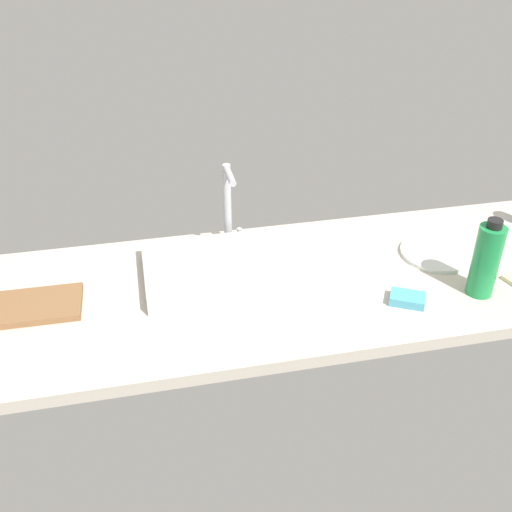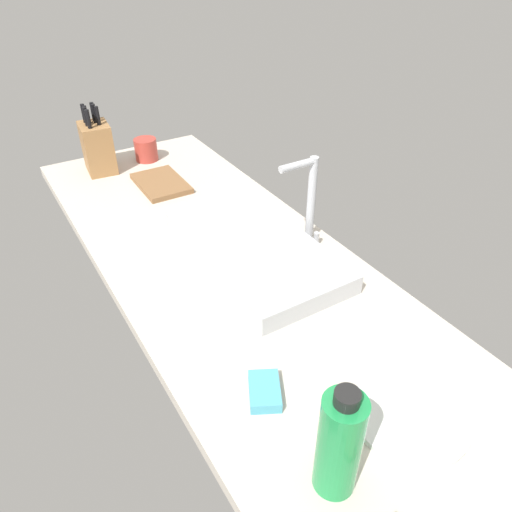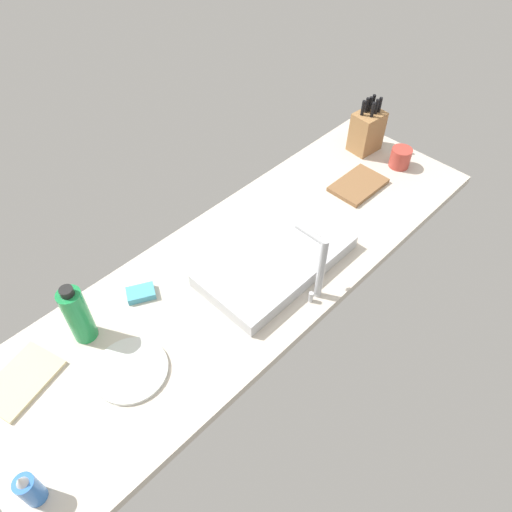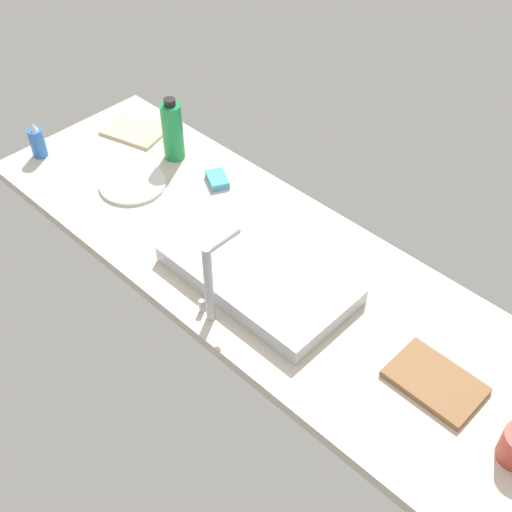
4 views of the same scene
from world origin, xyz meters
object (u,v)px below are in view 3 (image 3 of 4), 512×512
at_px(cutting_board, 358,185).
at_px(dish_sponge, 141,293).
at_px(sink_basin, 276,261).
at_px(knife_block, 367,131).
at_px(water_bottle, 77,315).
at_px(dish_towel, 22,380).
at_px(faucet, 318,264).
at_px(dinner_plate, 131,370).
at_px(soap_bottle, 30,489).
at_px(coffee_mug, 400,158).

bearing_deg(cutting_board, dish_sponge, -10.48).
relative_size(sink_basin, knife_block, 2.23).
xyz_separation_m(sink_basin, cutting_board, (-0.55, -0.05, -0.02)).
height_order(water_bottle, dish_towel, water_bottle).
bearing_deg(faucet, water_bottle, -32.84).
bearing_deg(water_bottle, dish_sponge, -179.33).
xyz_separation_m(knife_block, dinner_plate, (1.37, 0.17, -0.09)).
bearing_deg(soap_bottle, dish_towel, -111.30).
bearing_deg(knife_block, sink_basin, 19.53).
bearing_deg(knife_block, soap_bottle, 15.06).
bearing_deg(dish_towel, dish_sponge, -178.93).
bearing_deg(coffee_mug, dish_towel, -7.34).
height_order(faucet, cutting_board, faucet).
bearing_deg(sink_basin, dinner_plate, -2.30).
bearing_deg(dinner_plate, dish_sponge, -132.60).
relative_size(cutting_board, dish_sponge, 2.49).
relative_size(faucet, soap_bottle, 1.96).
bearing_deg(water_bottle, knife_block, 178.59).
distance_m(faucet, soap_bottle, 0.96).
distance_m(sink_basin, dish_sponge, 0.46).
bearing_deg(coffee_mug, dish_sponge, -10.29).
bearing_deg(dinner_plate, faucet, 161.71).
height_order(dinner_plate, coffee_mug, coffee_mug).
distance_m(dish_towel, coffee_mug, 1.62).
bearing_deg(dish_towel, soap_bottle, 68.70).
xyz_separation_m(faucet, cutting_board, (-0.55, -0.22, -0.14)).
xyz_separation_m(sink_basin, dish_sponge, (0.40, -0.23, -0.01)).
bearing_deg(dish_towel, coffee_mug, 172.66).
xyz_separation_m(sink_basin, soap_bottle, (0.95, 0.09, 0.03)).
height_order(faucet, dish_towel, faucet).
xyz_separation_m(cutting_board, soap_bottle, (1.50, 0.14, 0.05)).
height_order(water_bottle, dinner_plate, water_bottle).
distance_m(knife_block, dinner_plate, 1.38).
distance_m(water_bottle, dish_sponge, 0.23).
xyz_separation_m(faucet, coffee_mug, (-0.78, -0.18, -0.11)).
relative_size(faucet, knife_block, 1.06).
distance_m(faucet, knife_block, 0.86).
bearing_deg(dish_sponge, knife_block, 178.22).
bearing_deg(sink_basin, coffee_mug, -179.14).
distance_m(knife_block, dish_sponge, 1.18).
xyz_separation_m(knife_block, coffee_mug, (-0.01, 0.18, -0.05)).
bearing_deg(knife_block, coffee_mug, 97.46).
bearing_deg(coffee_mug, water_bottle, -8.67).
relative_size(faucet, dish_sponge, 2.83).
bearing_deg(dish_sponge, faucet, 135.47).
bearing_deg(dish_sponge, sink_basin, 150.74).
bearing_deg(soap_bottle, knife_block, -170.69).
relative_size(knife_block, dish_sponge, 2.67).
height_order(faucet, dinner_plate, faucet).
bearing_deg(water_bottle, dish_towel, 1.45).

